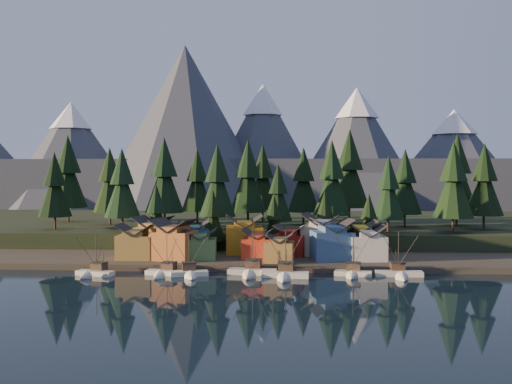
# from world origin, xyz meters

# --- Properties ---
(ground) EXTENTS (500.00, 500.00, 0.00)m
(ground) POSITION_xyz_m (0.00, 0.00, 0.00)
(ground) COLOR black
(ground) RESTS_ON ground
(shore_strip) EXTENTS (400.00, 50.00, 1.50)m
(shore_strip) POSITION_xyz_m (0.00, 40.00, 0.75)
(shore_strip) COLOR #363127
(shore_strip) RESTS_ON ground
(hillside) EXTENTS (420.00, 100.00, 6.00)m
(hillside) POSITION_xyz_m (0.00, 90.00, 3.00)
(hillside) COLOR black
(hillside) RESTS_ON ground
(dock) EXTENTS (80.00, 4.00, 1.00)m
(dock) POSITION_xyz_m (0.00, 16.50, 0.50)
(dock) COLOR #483F34
(dock) RESTS_ON ground
(mountain_ridge) EXTENTS (560.00, 190.00, 90.00)m
(mountain_ridge) POSITION_xyz_m (-4.20, 213.59, 26.06)
(mountain_ridge) COLOR #4C5262
(mountain_ridge) RESTS_ON ground
(boat_0) EXTENTS (9.33, 9.77, 10.36)m
(boat_0) POSITION_xyz_m (-35.06, 7.88, 1.97)
(boat_0) COLOR silver
(boat_0) RESTS_ON ground
(boat_1) EXTENTS (9.90, 10.47, 10.27)m
(boat_1) POSITION_xyz_m (-19.10, 9.22, 1.87)
(boat_1) COLOR white
(boat_1) RESTS_ON ground
(boat_2) EXTENTS (9.01, 9.55, 10.78)m
(boat_2) POSITION_xyz_m (-13.14, 8.58, 2.13)
(boat_2) COLOR white
(boat_2) RESTS_ON ground
(boat_3) EXTENTS (11.65, 12.50, 12.02)m
(boat_3) POSITION_xyz_m (0.53, 10.86, 2.17)
(boat_3) COLOR beige
(boat_3) RESTS_ON ground
(boat_4) EXTENTS (10.86, 11.70, 11.76)m
(boat_4) POSITION_xyz_m (8.17, 7.70, 2.17)
(boat_4) COLOR silver
(boat_4) RESTS_ON ground
(boat_5) EXTENTS (8.91, 9.42, 10.57)m
(boat_5) POSITION_xyz_m (23.39, 10.80, 2.07)
(boat_5) COLOR beige
(boat_5) RESTS_ON ground
(boat_6) EXTENTS (10.88, 11.80, 11.14)m
(boat_6) POSITION_xyz_m (33.76, 10.58, 1.99)
(boat_6) COLOR beige
(boat_6) RESTS_ON ground
(house_front_0) EXTENTS (8.94, 8.47, 8.79)m
(house_front_0) POSITION_xyz_m (-29.58, 24.23, 6.12)
(house_front_0) COLOR olive
(house_front_0) RESTS_ON shore_strip
(house_front_1) EXTENTS (11.72, 11.43, 10.14)m
(house_front_1) POSITION_xyz_m (-19.77, 23.85, 6.83)
(house_front_1) COLOR #AC602C
(house_front_1) RESTS_ON shore_strip
(house_front_2) EXTENTS (8.42, 8.48, 7.61)m
(house_front_2) POSITION_xyz_m (-13.17, 24.63, 5.50)
(house_front_2) COLOR #4E7740
(house_front_2) RESTS_ON shore_strip
(house_front_3) EXTENTS (8.23, 7.92, 7.65)m
(house_front_3) POSITION_xyz_m (1.29, 25.59, 5.52)
(house_front_3) COLOR #9E2A18
(house_front_3) RESTS_ON shore_strip
(house_front_4) EXTENTS (7.43, 7.94, 7.05)m
(house_front_4) POSITION_xyz_m (6.72, 21.30, 5.21)
(house_front_4) COLOR olive
(house_front_4) RESTS_ON shore_strip
(house_front_5) EXTENTS (11.11, 10.39, 10.24)m
(house_front_5) POSITION_xyz_m (19.87, 25.10, 6.88)
(house_front_5) COLOR #385986
(house_front_5) RESTS_ON shore_strip
(house_front_6) EXTENTS (9.31, 8.85, 8.81)m
(house_front_6) POSITION_xyz_m (28.53, 25.28, 6.13)
(house_front_6) COLOR silver
(house_front_6) RESTS_ON shore_strip
(house_back_0) EXTENTS (10.63, 10.34, 9.96)m
(house_back_0) POSITION_xyz_m (-27.46, 33.98, 6.73)
(house_back_0) COLOR #AF7B3E
(house_back_0) RESTS_ON shore_strip
(house_back_1) EXTENTS (9.50, 9.58, 9.06)m
(house_back_1) POSITION_xyz_m (-16.06, 31.34, 6.25)
(house_back_1) COLOR #325E77
(house_back_1) RESTS_ON shore_strip
(house_back_2) EXTENTS (10.62, 9.91, 10.34)m
(house_back_2) POSITION_xyz_m (-2.88, 35.00, 6.93)
(house_back_2) COLOR #C5871B
(house_back_2) RESTS_ON shore_strip
(house_back_3) EXTENTS (9.46, 8.82, 8.10)m
(house_back_3) POSITION_xyz_m (9.55, 31.94, 5.75)
(house_back_3) COLOR maroon
(house_back_3) RESTS_ON shore_strip
(house_back_4) EXTENTS (12.13, 11.84, 10.98)m
(house_back_4) POSITION_xyz_m (17.98, 33.37, 7.27)
(house_back_4) COLOR beige
(house_back_4) RESTS_ON shore_strip
(house_back_5) EXTENTS (8.36, 8.47, 9.38)m
(house_back_5) POSITION_xyz_m (27.73, 31.53, 6.42)
(house_back_5) COLOR gold
(house_back_5) RESTS_ON shore_strip
(tree_hill_0) EXTENTS (10.13, 10.13, 23.59)m
(tree_hill_0) POSITION_xyz_m (-62.00, 52.00, 18.89)
(tree_hill_0) COLOR #332319
(tree_hill_0) RESTS_ON hillside
(tree_hill_1) EXTENTS (11.02, 11.02, 25.67)m
(tree_hill_1) POSITION_xyz_m (-50.00, 68.00, 20.03)
(tree_hill_1) COLOR #332319
(tree_hill_1) RESTS_ON hillside
(tree_hill_2) EXTENTS (10.57, 10.57, 24.62)m
(tree_hill_2) POSITION_xyz_m (-40.00, 48.00, 19.46)
(tree_hill_2) COLOR #332319
(tree_hill_2) RESTS_ON hillside
(tree_hill_3) EXTENTS (12.23, 12.23, 28.50)m
(tree_hill_3) POSITION_xyz_m (-30.00, 60.00, 21.58)
(tree_hill_3) COLOR #332319
(tree_hill_3) RESTS_ON hillside
(tree_hill_4) EXTENTS (10.92, 10.92, 25.45)m
(tree_hill_4) POSITION_xyz_m (-22.00, 75.00, 19.91)
(tree_hill_4) COLOR #332319
(tree_hill_4) RESTS_ON hillside
(tree_hill_5) EXTENTS (11.13, 11.13, 25.92)m
(tree_hill_5) POSITION_xyz_m (-12.00, 50.00, 20.17)
(tree_hill_5) COLOR #332319
(tree_hill_5) RESTS_ON hillside
(tree_hill_6) EXTENTS (12.03, 12.03, 28.03)m
(tree_hill_6) POSITION_xyz_m (-4.00, 65.00, 21.33)
(tree_hill_6) COLOR #332319
(tree_hill_6) RESTS_ON hillside
(tree_hill_7) EXTENTS (8.57, 8.57, 19.95)m
(tree_hill_7) POSITION_xyz_m (6.00, 48.00, 16.90)
(tree_hill_7) COLOR #332319
(tree_hill_7) RESTS_ON hillside
(tree_hill_8) EXTENTS (11.06, 11.06, 25.76)m
(tree_hill_8) POSITION_xyz_m (14.00, 72.00, 20.08)
(tree_hill_8) COLOR #332319
(tree_hill_8) RESTS_ON hillside
(tree_hill_9) EXTENTS (11.68, 11.68, 27.20)m
(tree_hill_9) POSITION_xyz_m (22.00, 55.00, 20.87)
(tree_hill_9) COLOR #332319
(tree_hill_9) RESTS_ON hillside
(tree_hill_10) EXTENTS (13.86, 13.86, 32.29)m
(tree_hill_10) POSITION_xyz_m (30.00, 80.00, 23.66)
(tree_hill_10) COLOR #332319
(tree_hill_10) RESTS_ON hillside
(tree_hill_11) EXTENTS (9.57, 9.57, 22.29)m
(tree_hill_11) POSITION_xyz_m (38.00, 50.00, 18.18)
(tree_hill_11) COLOR #332319
(tree_hill_11) RESTS_ON hillside
(tree_hill_12) EXTENTS (10.68, 10.68, 24.89)m
(tree_hill_12) POSITION_xyz_m (46.00, 66.00, 19.60)
(tree_hill_12) COLOR #332319
(tree_hill_12) RESTS_ON hillside
(tree_hill_13) EXTENTS (11.36, 11.36, 26.45)m
(tree_hill_13) POSITION_xyz_m (56.00, 48.00, 20.46)
(tree_hill_13) COLOR #332319
(tree_hill_13) RESTS_ON hillside
(tree_hill_14) EXTENTS (12.95, 12.95, 30.18)m
(tree_hill_14) POSITION_xyz_m (64.00, 72.00, 22.50)
(tree_hill_14) COLOR #332319
(tree_hill_14) RESTS_ON hillside
(tree_hill_15) EXTENTS (11.72, 11.72, 27.29)m
(tree_hill_15) POSITION_xyz_m (0.00, 82.00, 20.92)
(tree_hill_15) COLOR #332319
(tree_hill_15) RESTS_ON hillside
(tree_hill_16) EXTENTS (13.07, 13.07, 30.45)m
(tree_hill_16) POSITION_xyz_m (-68.00, 78.00, 22.65)
(tree_hill_16) COLOR #332319
(tree_hill_16) RESTS_ON hillside
(tree_hill_17) EXTENTS (11.26, 11.26, 26.23)m
(tree_hill_17) POSITION_xyz_m (68.00, 58.00, 20.34)
(tree_hill_17) COLOR #332319
(tree_hill_17) RESTS_ON hillside
(tree_shore_0) EXTENTS (8.02, 8.02, 18.68)m
(tree_shore_0) POSITION_xyz_m (-28.00, 40.00, 11.70)
(tree_shore_0) COLOR #332319
(tree_shore_0) RESTS_ON shore_strip
(tree_shore_1) EXTENTS (7.33, 7.33, 17.07)m
(tree_shore_1) POSITION_xyz_m (-12.00, 40.00, 10.82)
(tree_shore_1) COLOR #332319
(tree_shore_1) RESTS_ON shore_strip
(tree_shore_2) EXTENTS (6.71, 6.71, 15.63)m
(tree_shore_2) POSITION_xyz_m (5.00, 40.00, 10.04)
(tree_shore_2) COLOR #332319
(tree_shore_2) RESTS_ON shore_strip
(tree_shore_3) EXTENTS (7.24, 7.24, 16.87)m
(tree_shore_3) POSITION_xyz_m (19.00, 40.00, 10.71)
(tree_shore_3) COLOR #332319
(tree_shore_3) RESTS_ON shore_strip
(tree_shore_4) EXTENTS (6.92, 6.92, 16.13)m
(tree_shore_4) POSITION_xyz_m (31.00, 40.00, 10.31)
(tree_shore_4) COLOR #332319
(tree_shore_4) RESTS_ON shore_strip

